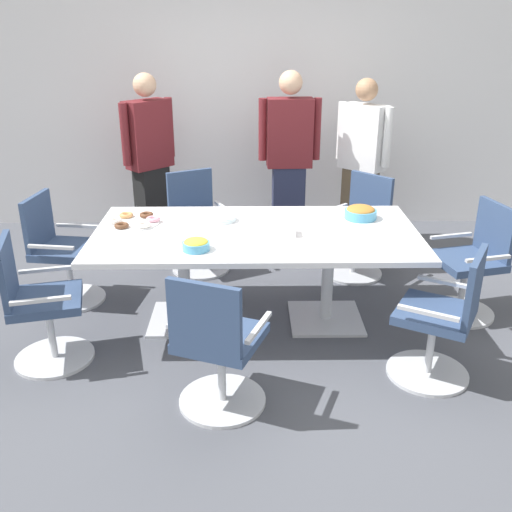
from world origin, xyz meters
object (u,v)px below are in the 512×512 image
object	(u,v)px
office_chair_5	(472,267)
office_chair_6	(359,231)
office_chair_1	(61,255)
donut_platter	(134,221)
snack_bowl_pretzels	(361,212)
snack_bowl_chips_yellow	(196,244)
office_chair_4	(442,323)
person_standing_0	(150,160)
plate_stack	(223,218)
napkin_pile	(285,230)
office_chair_2	(39,308)
person_standing_1	(289,158)
conference_table	(256,247)
person_standing_2	(362,162)
office_chair_3	(217,350)
office_chair_0	(197,227)

from	to	relation	value
office_chair_5	office_chair_6	xyz separation A→B (m)	(-0.75, 0.81, 0.00)
office_chair_1	donut_platter	size ratio (longest dim) A/B	2.30
snack_bowl_pretzels	snack_bowl_chips_yellow	xyz separation A→B (m)	(-1.24, -0.64, -0.01)
office_chair_4	person_standing_0	xyz separation A→B (m)	(-2.22, 2.45, 0.50)
plate_stack	napkin_pile	bearing A→B (deg)	-33.99
office_chair_1	plate_stack	bearing A→B (deg)	92.15
office_chair_2	person_standing_1	distance (m)	2.89
person_standing_1	plate_stack	distance (m)	1.53
conference_table	office_chair_5	world-z (taller)	office_chair_5
donut_platter	person_standing_0	bearing A→B (deg)	93.88
office_chair_4	office_chair_5	bearing A→B (deg)	-0.29
snack_bowl_pretzels	snack_bowl_chips_yellow	bearing A→B (deg)	-152.49
person_standing_1	person_standing_2	bearing A→B (deg)	179.95
conference_table	napkin_pile	xyz separation A→B (m)	(0.21, -0.08, 0.16)
conference_table	plate_stack	world-z (taller)	plate_stack
snack_bowl_chips_yellow	donut_platter	distance (m)	0.76
office_chair_3	office_chair_0	bearing A→B (deg)	119.23
person_standing_2	donut_platter	size ratio (longest dim) A/B	4.25
person_standing_1	person_standing_2	distance (m)	0.73
person_standing_0	office_chair_6	bearing A→B (deg)	114.01
office_chair_0	person_standing_1	size ratio (longest dim) A/B	0.52
office_chair_6	person_standing_2	distance (m)	0.89
office_chair_2	napkin_pile	bearing A→B (deg)	92.02
office_chair_0	office_chair_6	bearing A→B (deg)	148.68
office_chair_0	person_standing_2	distance (m)	1.79
person_standing_1	plate_stack	bearing A→B (deg)	64.39
donut_platter	snack_bowl_pretzels	bearing A→B (deg)	3.06
office_chair_0	office_chair_4	distance (m)	2.51
conference_table	person_standing_2	size ratio (longest dim) A/B	1.43
office_chair_6	office_chair_5	bearing A→B (deg)	178.24
office_chair_3	snack_bowl_chips_yellow	size ratio (longest dim) A/B	4.85
office_chair_3	office_chair_4	world-z (taller)	same
office_chair_5	office_chair_0	bearing A→B (deg)	53.33
office_chair_2	person_standing_1	bearing A→B (deg)	126.55
person_standing_1	snack_bowl_pretzels	distance (m)	1.44
office_chair_1	snack_bowl_pretzels	distance (m)	2.46
office_chair_2	office_chair_3	distance (m)	1.34
conference_table	person_standing_1	world-z (taller)	person_standing_1
office_chair_6	plate_stack	distance (m)	1.43
office_chair_3	snack_bowl_pretzels	xyz separation A→B (m)	(1.07, 1.37, 0.40)
person_standing_0	office_chair_5	bearing A→B (deg)	104.97
office_chair_6	plate_stack	bearing A→B (deg)	74.99
office_chair_1	snack_bowl_chips_yellow	distance (m)	1.45
office_chair_1	office_chair_6	world-z (taller)	same
office_chair_0	napkin_pile	xyz separation A→B (m)	(0.74, -1.13, 0.38)
office_chair_2	office_chair_6	bearing A→B (deg)	107.53
office_chair_5	plate_stack	world-z (taller)	office_chair_5
office_chair_2	snack_bowl_pretzels	bearing A→B (deg)	96.23
office_chair_0	office_chair_6	size ratio (longest dim) A/B	1.00
office_chair_4	donut_platter	bearing A→B (deg)	94.83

